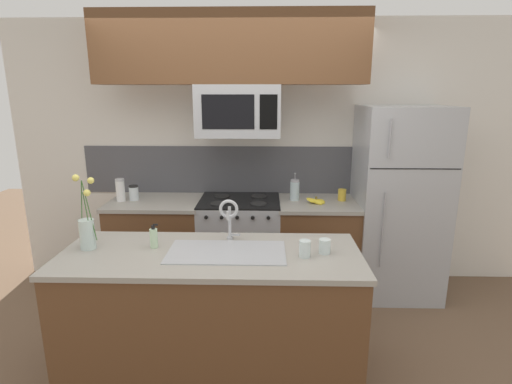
{
  "coord_description": "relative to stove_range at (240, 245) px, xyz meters",
  "views": [
    {
      "loc": [
        0.26,
        -2.75,
        1.92
      ],
      "look_at": [
        0.17,
        0.27,
        1.16
      ],
      "focal_mm": 28.0,
      "sensor_mm": 36.0,
      "label": 1
    }
  ],
  "objects": [
    {
      "name": "rear_partition",
      "position": [
        0.3,
        0.38,
        0.84
      ],
      "size": [
        5.2,
        0.1,
        2.6
      ],
      "primitive_type": "cube",
      "color": "silver",
      "rests_on": "ground"
    },
    {
      "name": "stove_range",
      "position": [
        0.0,
        0.0,
        0.0
      ],
      "size": [
        0.76,
        0.64,
        0.93
      ],
      "color": "#A8AAAF",
      "rests_on": "ground"
    },
    {
      "name": "spare_glass",
      "position": [
        0.63,
        -1.24,
        0.5
      ],
      "size": [
        0.07,
        0.07,
        0.1
      ],
      "color": "silver",
      "rests_on": "island_counter"
    },
    {
      "name": "ground_plane",
      "position": [
        -0.0,
        -0.9,
        -0.46
      ],
      "size": [
        10.0,
        10.0,
        0.0
      ],
      "primitive_type": "plane",
      "color": "brown"
    },
    {
      "name": "kitchen_sink",
      "position": [
        0.0,
        -1.25,
        0.38
      ],
      "size": [
        0.76,
        0.4,
        0.16
      ],
      "color": "#ADAFB5",
      "rests_on": "island_counter"
    },
    {
      "name": "drinking_glass",
      "position": [
        0.5,
        -1.3,
        0.5
      ],
      "size": [
        0.07,
        0.07,
        0.11
      ],
      "color": "silver",
      "rests_on": "island_counter"
    },
    {
      "name": "flower_vase",
      "position": [
        -0.92,
        -1.2,
        0.57
      ],
      "size": [
        0.18,
        0.14,
        0.49
      ],
      "color": "silver",
      "rests_on": "island_counter"
    },
    {
      "name": "sink_faucet",
      "position": [
        0.0,
        -1.05,
        0.65
      ],
      "size": [
        0.14,
        0.14,
        0.31
      ],
      "color": "#B7BABF",
      "rests_on": "island_counter"
    },
    {
      "name": "back_counter_left",
      "position": [
        -0.8,
        0.0,
        -0.01
      ],
      "size": [
        0.88,
        0.65,
        0.91
      ],
      "color": "brown",
      "rests_on": "ground"
    },
    {
      "name": "upper_cabinet_band",
      "position": [
        -0.06,
        -0.05,
        1.82
      ],
      "size": [
        2.34,
        0.34,
        0.6
      ],
      "primitive_type": "cube",
      "color": "brown"
    },
    {
      "name": "coffee_tin",
      "position": [
        0.98,
        0.05,
        0.5
      ],
      "size": [
        0.08,
        0.08,
        0.11
      ],
      "primitive_type": "cylinder",
      "color": "gold",
      "rests_on": "back_counter_right"
    },
    {
      "name": "storage_jar_medium",
      "position": [
        -1.02,
        0.01,
        0.52
      ],
      "size": [
        0.09,
        0.09,
        0.14
      ],
      "color": "silver",
      "rests_on": "back_counter_left"
    },
    {
      "name": "dish_soap_bottle",
      "position": [
        -0.49,
        -1.17,
        0.52
      ],
      "size": [
        0.06,
        0.05,
        0.16
      ],
      "color": "beige",
      "rests_on": "island_counter"
    },
    {
      "name": "french_press",
      "position": [
        0.53,
        0.06,
        0.55
      ],
      "size": [
        0.09,
        0.09,
        0.27
      ],
      "color": "silver",
      "rests_on": "back_counter_right"
    },
    {
      "name": "storage_jar_tall",
      "position": [
        -1.13,
        -0.02,
        0.56
      ],
      "size": [
        0.08,
        0.08,
        0.22
      ],
      "color": "silver",
      "rests_on": "back_counter_left"
    },
    {
      "name": "banana_bunch",
      "position": [
        0.72,
        -0.06,
        0.47
      ],
      "size": [
        0.19,
        0.16,
        0.08
      ],
      "color": "yellow",
      "rests_on": "back_counter_right"
    },
    {
      "name": "island_counter",
      "position": [
        -0.1,
        -1.25,
        -0.01
      ],
      "size": [
        1.95,
        0.76,
        0.91
      ],
      "color": "brown",
      "rests_on": "ground"
    },
    {
      "name": "splash_band",
      "position": [
        -0.0,
        0.32,
        0.69
      ],
      "size": [
        3.19,
        0.01,
        0.48
      ],
      "primitive_type": "cube",
      "color": "#4C4C51",
      "rests_on": "rear_partition"
    },
    {
      "name": "microwave",
      "position": [
        0.0,
        -0.02,
        1.29
      ],
      "size": [
        0.74,
        0.4,
        0.45
      ],
      "color": "#A8AAAF"
    },
    {
      "name": "back_counter_right",
      "position": [
        0.74,
        0.0,
        -0.01
      ],
      "size": [
        0.76,
        0.65,
        0.91
      ],
      "color": "brown",
      "rests_on": "ground"
    },
    {
      "name": "refrigerator",
      "position": [
        1.5,
        0.02,
        0.44
      ],
      "size": [
        0.78,
        0.74,
        1.8
      ],
      "color": "#A8AAAF",
      "rests_on": "ground"
    }
  ]
}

